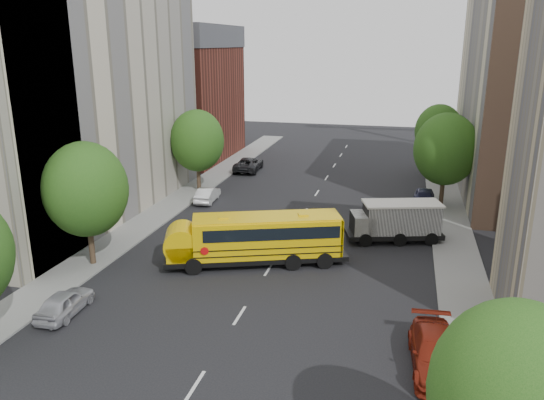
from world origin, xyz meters
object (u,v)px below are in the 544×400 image
at_px(street_tree_5, 439,131).
at_px(school_bus, 254,237).
at_px(parked_car_0, 65,303).
at_px(street_tree_2, 197,141).
at_px(street_tree_1, 86,189).
at_px(street_tree_4, 446,149).
at_px(parked_car_4, 424,198).
at_px(safari_truck, 395,221).
at_px(parked_car_3, 436,353).
at_px(parked_car_1, 207,195).
at_px(street_tree_3, 515,395).
at_px(parked_car_2, 249,164).

distance_m(street_tree_5, school_bus, 30.04).
bearing_deg(parked_car_0, school_bus, -134.34).
relative_size(street_tree_2, parked_car_0, 2.00).
height_order(street_tree_1, street_tree_4, street_tree_4).
height_order(street_tree_1, school_bus, street_tree_1).
xyz_separation_m(street_tree_2, parked_car_0, (2.20, -24.05, -4.17)).
bearing_deg(parked_car_4, safari_truck, -101.51).
bearing_deg(parked_car_0, street_tree_1, -72.97).
bearing_deg(school_bus, safari_truck, 16.03).
xyz_separation_m(street_tree_5, parked_car_3, (-1.40, -36.34, -3.95)).
distance_m(parked_car_1, parked_car_4, 18.83).
height_order(street_tree_1, parked_car_3, street_tree_1).
distance_m(street_tree_1, parked_car_3, 21.96).
bearing_deg(street_tree_1, school_bus, 15.08).
height_order(street_tree_3, street_tree_5, street_tree_5).
height_order(parked_car_0, parked_car_1, parked_car_0).
height_order(parked_car_1, parked_car_3, parked_car_3).
bearing_deg(street_tree_4, street_tree_5, 90.00).
bearing_deg(safari_truck, street_tree_5, 63.83).
distance_m(school_bus, parked_car_3, 14.04).
relative_size(street_tree_4, parked_car_4, 1.85).
distance_m(street_tree_2, parked_car_0, 24.51).
height_order(safari_truck, parked_car_2, safari_truck).
relative_size(street_tree_1, school_bus, 0.68).
bearing_deg(street_tree_1, parked_car_3, -17.11).
height_order(street_tree_5, parked_car_1, street_tree_5).
xyz_separation_m(street_tree_5, school_bus, (-12.12, -27.34, -2.90)).
relative_size(parked_car_1, parked_car_3, 0.76).
bearing_deg(parked_car_2, parked_car_4, 150.61).
bearing_deg(street_tree_2, school_bus, -57.20).
relative_size(street_tree_2, parked_car_4, 1.76).
height_order(street_tree_2, street_tree_3, street_tree_2).
height_order(safari_truck, parked_car_1, safari_truck).
bearing_deg(parked_car_0, street_tree_3, 155.19).
relative_size(street_tree_4, safari_truck, 1.15).
relative_size(street_tree_5, parked_car_3, 1.44).
distance_m(street_tree_5, parked_car_2, 20.40).
distance_m(street_tree_4, parked_car_1, 20.67).
relative_size(parked_car_0, parked_car_1, 0.97).
height_order(parked_car_0, parked_car_2, parked_car_2).
relative_size(street_tree_3, safari_truck, 1.01).
bearing_deg(street_tree_2, street_tree_5, 28.61).
distance_m(parked_car_0, parked_car_3, 18.40).
bearing_deg(safari_truck, parked_car_1, 143.82).
relative_size(street_tree_3, street_tree_5, 0.95).
xyz_separation_m(street_tree_1, parked_car_0, (2.20, -6.05, -4.30)).
xyz_separation_m(street_tree_5, parked_car_2, (-19.80, -2.90, -3.95)).
bearing_deg(street_tree_2, parked_car_3, -49.76).
relative_size(safari_truck, parked_car_4, 1.61).
distance_m(safari_truck, parked_car_4, 9.42).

